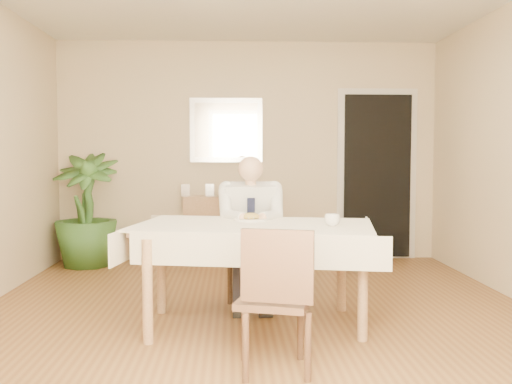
{
  "coord_description": "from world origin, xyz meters",
  "views": [
    {
      "loc": [
        -0.2,
        -4.33,
        1.25
      ],
      "look_at": [
        0.0,
        0.35,
        0.95
      ],
      "focal_mm": 40.0,
      "sensor_mm": 36.0,
      "label": 1
    }
  ],
  "objects_px": {
    "dining_table": "(254,236)",
    "sideboard": "(226,229)",
    "chair_far": "(250,241)",
    "seated_man": "(251,223)",
    "coffee_mug": "(332,220)",
    "chair_near": "(276,293)",
    "potted_palm": "(86,210)"
  },
  "relations": [
    {
      "from": "chair_far",
      "to": "sideboard",
      "type": "height_order",
      "value": "chair_far"
    },
    {
      "from": "chair_near",
      "to": "potted_palm",
      "type": "distance_m",
      "value": 3.8
    },
    {
      "from": "coffee_mug",
      "to": "sideboard",
      "type": "height_order",
      "value": "coffee_mug"
    },
    {
      "from": "dining_table",
      "to": "sideboard",
      "type": "relative_size",
      "value": 1.96
    },
    {
      "from": "chair_far",
      "to": "chair_near",
      "type": "distance_m",
      "value": 1.84
    },
    {
      "from": "dining_table",
      "to": "potted_palm",
      "type": "height_order",
      "value": "potted_palm"
    },
    {
      "from": "potted_palm",
      "to": "seated_man",
      "type": "bearing_deg",
      "value": -44.07
    },
    {
      "from": "dining_table",
      "to": "chair_near",
      "type": "xyz_separation_m",
      "value": [
        0.09,
        -0.95,
        -0.19
      ]
    },
    {
      "from": "dining_table",
      "to": "coffee_mug",
      "type": "height_order",
      "value": "coffee_mug"
    },
    {
      "from": "sideboard",
      "to": "chair_near",
      "type": "bearing_deg",
      "value": -81.99
    },
    {
      "from": "coffee_mug",
      "to": "dining_table",
      "type": "bearing_deg",
      "value": 165.87
    },
    {
      "from": "dining_table",
      "to": "chair_far",
      "type": "relative_size",
      "value": 2.14
    },
    {
      "from": "coffee_mug",
      "to": "potted_palm",
      "type": "xyz_separation_m",
      "value": [
        -2.35,
        2.48,
        -0.16
      ]
    },
    {
      "from": "chair_far",
      "to": "chair_near",
      "type": "bearing_deg",
      "value": -85.07
    },
    {
      "from": "chair_near",
      "to": "coffee_mug",
      "type": "xyz_separation_m",
      "value": [
        0.46,
        0.82,
        0.32
      ]
    },
    {
      "from": "seated_man",
      "to": "sideboard",
      "type": "height_order",
      "value": "seated_man"
    },
    {
      "from": "chair_far",
      "to": "coffee_mug",
      "type": "distance_m",
      "value": 1.2
    },
    {
      "from": "chair_far",
      "to": "chair_near",
      "type": "height_order",
      "value": "chair_far"
    },
    {
      "from": "sideboard",
      "to": "potted_palm",
      "type": "distance_m",
      "value": 1.61
    },
    {
      "from": "chair_far",
      "to": "dining_table",
      "type": "bearing_deg",
      "value": -87.76
    },
    {
      "from": "sideboard",
      "to": "coffee_mug",
      "type": "bearing_deg",
      "value": -70.91
    },
    {
      "from": "chair_far",
      "to": "potted_palm",
      "type": "height_order",
      "value": "potted_palm"
    },
    {
      "from": "dining_table",
      "to": "potted_palm",
      "type": "relative_size",
      "value": 1.48
    },
    {
      "from": "chair_far",
      "to": "potted_palm",
      "type": "relative_size",
      "value": 0.69
    },
    {
      "from": "seated_man",
      "to": "potted_palm",
      "type": "bearing_deg",
      "value": 135.93
    },
    {
      "from": "dining_table",
      "to": "seated_man",
      "type": "height_order",
      "value": "seated_man"
    },
    {
      "from": "coffee_mug",
      "to": "chair_far",
      "type": "bearing_deg",
      "value": 118.39
    },
    {
      "from": "chair_far",
      "to": "seated_man",
      "type": "bearing_deg",
      "value": -87.76
    },
    {
      "from": "chair_near",
      "to": "seated_man",
      "type": "bearing_deg",
      "value": 108.92
    },
    {
      "from": "dining_table",
      "to": "sideboard",
      "type": "distance_m",
      "value": 2.56
    },
    {
      "from": "coffee_mug",
      "to": "potted_palm",
      "type": "height_order",
      "value": "potted_palm"
    },
    {
      "from": "sideboard",
      "to": "potted_palm",
      "type": "xyz_separation_m",
      "value": [
        -1.57,
        -0.2,
        0.25
      ]
    }
  ]
}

